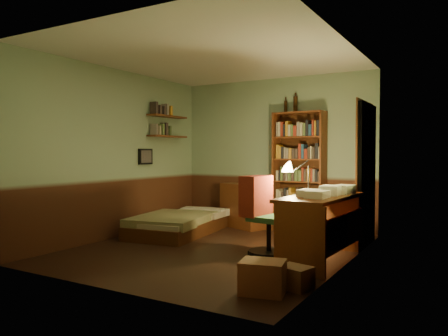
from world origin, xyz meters
The scene contains 24 objects.
floor centered at (0.00, 0.00, -0.01)m, with size 3.50×4.00×0.02m, color black.
ceiling centered at (0.00, 0.00, 2.61)m, with size 3.50×4.00×0.02m, color silver.
wall_back centered at (0.00, 2.01, 1.30)m, with size 3.50×0.02×2.60m, color #88A684.
wall_left centered at (-1.76, 0.00, 1.30)m, with size 0.02×4.00×2.60m, color #88A684.
wall_right centered at (1.76, 0.00, 1.30)m, with size 0.02×4.00×2.60m, color #88A684.
wall_front centered at (0.00, -2.01, 1.30)m, with size 3.50×0.02×2.60m, color #88A684.
doorway centered at (1.72, 1.30, 1.00)m, with size 0.06×0.90×2.00m, color black.
door_trim centered at (1.69, 1.30, 1.00)m, with size 0.02×0.98×2.08m, color #40210F.
bed centered at (-1.12, 0.72, 0.27)m, with size 0.98×1.84×0.55m, color #5C7342.
dresser centered at (-0.47, 1.77, 0.38)m, with size 0.86×0.43×0.77m, color #602E15.
mini_stereo centered at (-0.31, 1.89, 0.84)m, with size 0.27×0.21×0.14m, color #B2B2B7.
bookshelf centered at (0.51, 1.85, 0.99)m, with size 0.85×0.27×1.99m, color #602E15.
bottle_left centered at (0.22, 1.96, 2.09)m, with size 0.06×0.06×0.21m, color black.
bottle_right centered at (0.40, 1.96, 2.13)m, with size 0.07×0.07×0.27m, color black.
desk centered at (1.44, 0.10, 0.40)m, with size 0.62×1.49×0.80m, color #602E15.
paper_stack centered at (1.62, 0.45, 0.85)m, with size 0.21×0.29×0.11m, color silver.
desk_lamp centered at (1.16, 0.46, 1.10)m, with size 0.18×0.18×0.61m, color black.
office_chair centered at (0.76, 0.08, 0.43)m, with size 0.43×0.38×0.87m, color #2F5F34.
red_jacket centered at (0.74, -0.11, 1.13)m, with size 0.24×0.45×0.53m, color maroon.
wall_shelf_lower centered at (-1.64, 1.10, 1.60)m, with size 0.20×0.90×0.03m, color #602E15.
wall_shelf_upper centered at (-1.64, 1.10, 1.95)m, with size 0.20×0.90×0.03m, color #602E15.
framed_picture centered at (-1.72, 0.60, 1.25)m, with size 0.04×0.32×0.26m, color black.
cardboard_box_a centered at (1.35, -1.35, 0.15)m, with size 0.41×0.33×0.31m, color #8C6544.
cardboard_box_b centered at (1.56, -1.06, 0.11)m, with size 0.30×0.25×0.21m, color #8C6544.
Camera 1 is at (3.07, -5.02, 1.31)m, focal length 35.00 mm.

